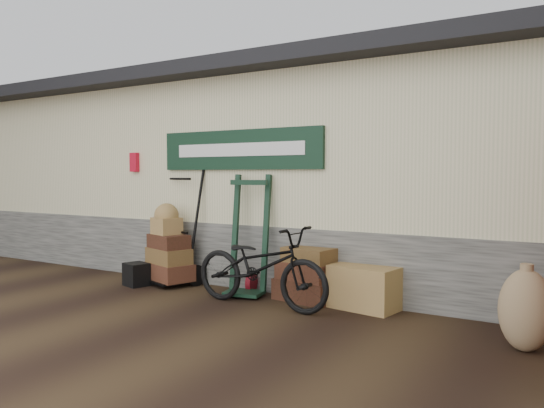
# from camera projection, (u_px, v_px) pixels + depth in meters

# --- Properties ---
(ground) EXTENTS (80.00, 80.00, 0.00)m
(ground) POSITION_uv_depth(u_px,v_px,m) (214.00, 306.00, 6.47)
(ground) COLOR black
(ground) RESTS_ON ground
(station_building) EXTENTS (14.40, 4.10, 3.20)m
(station_building) POSITION_uv_depth(u_px,v_px,m) (315.00, 174.00, 8.72)
(station_building) COLOR #4C4C47
(station_building) RESTS_ON ground
(porter_trolley) EXTENTS (1.04, 0.90, 1.76)m
(porter_trolley) POSITION_uv_depth(u_px,v_px,m) (180.00, 224.00, 7.79)
(porter_trolley) COLOR black
(porter_trolley) RESTS_ON ground
(green_barrow) EXTENTS (0.66, 0.59, 1.60)m
(green_barrow) POSITION_uv_depth(u_px,v_px,m) (249.00, 235.00, 7.06)
(green_barrow) COLOR black
(green_barrow) RESTS_ON ground
(suitcase_stack) EXTENTS (0.85, 0.62, 0.69)m
(suitcase_stack) POSITION_uv_depth(u_px,v_px,m) (307.00, 274.00, 6.75)
(suitcase_stack) COLOR #352011
(suitcase_stack) RESTS_ON ground
(wicker_hamper) EXTENTS (0.86, 0.63, 0.52)m
(wicker_hamper) POSITION_uv_depth(u_px,v_px,m) (365.00, 287.00, 6.35)
(wicker_hamper) COLOR brown
(wicker_hamper) RESTS_ON ground
(black_trunk) EXTENTS (0.39, 0.36, 0.33)m
(black_trunk) POSITION_uv_depth(u_px,v_px,m) (136.00, 274.00, 7.65)
(black_trunk) COLOR black
(black_trunk) RESTS_ON ground
(bicycle) EXTENTS (0.78, 1.94, 1.11)m
(bicycle) POSITION_uv_depth(u_px,v_px,m) (260.00, 261.00, 6.42)
(bicycle) COLOR black
(bicycle) RESTS_ON ground
(burlap_sack_left) EXTENTS (0.51, 0.44, 0.76)m
(burlap_sack_left) POSITION_uv_depth(u_px,v_px,m) (526.00, 310.00, 4.80)
(burlap_sack_left) COLOR olive
(burlap_sack_left) RESTS_ON ground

